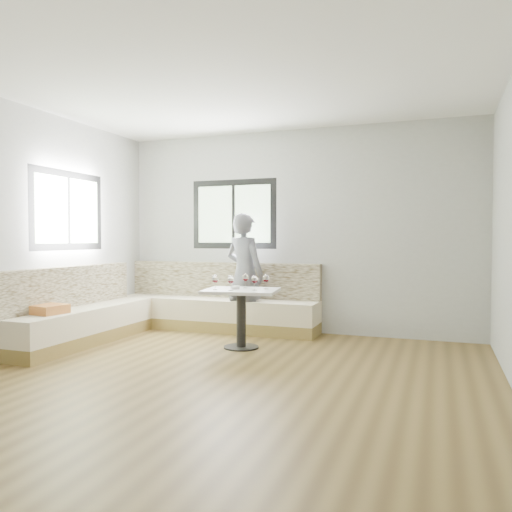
# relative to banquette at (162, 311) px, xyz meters

# --- Properties ---
(room) EXTENTS (5.01, 5.01, 2.81)m
(room) POSITION_rel_banquette_xyz_m (1.51, -1.55, 1.08)
(room) COLOR brown
(room) RESTS_ON ground
(banquette) EXTENTS (2.90, 2.80, 0.95)m
(banquette) POSITION_rel_banquette_xyz_m (0.00, 0.00, 0.00)
(banquette) COLOR olive
(banquette) RESTS_ON ground
(table) EXTENTS (0.94, 0.78, 0.70)m
(table) POSITION_rel_banquette_xyz_m (1.29, -0.36, 0.19)
(table) COLOR black
(table) RESTS_ON ground
(person) EXTENTS (0.69, 0.56, 1.64)m
(person) POSITION_rel_banquette_xyz_m (0.99, 0.52, 0.49)
(person) COLOR #5A5A63
(person) RESTS_ON ground
(olive_ramekin) EXTENTS (0.10, 0.10, 0.04)m
(olive_ramekin) POSITION_rel_banquette_xyz_m (1.22, -0.36, 0.39)
(olive_ramekin) COLOR white
(olive_ramekin) RESTS_ON table
(wine_glass_a) EXTENTS (0.08, 0.08, 0.18)m
(wine_glass_a) POSITION_rel_banquette_xyz_m (1.04, -0.53, 0.49)
(wine_glass_a) COLOR white
(wine_glass_a) RESTS_ON table
(wine_glass_b) EXTENTS (0.08, 0.08, 0.18)m
(wine_glass_b) POSITION_rel_banquette_xyz_m (1.25, -0.56, 0.49)
(wine_glass_b) COLOR white
(wine_glass_b) RESTS_ON table
(wine_glass_c) EXTENTS (0.08, 0.08, 0.18)m
(wine_glass_c) POSITION_rel_banquette_xyz_m (1.49, -0.43, 0.49)
(wine_glass_c) COLOR white
(wine_glass_c) RESTS_ON table
(wine_glass_d) EXTENTS (0.08, 0.08, 0.18)m
(wine_glass_d) POSITION_rel_banquette_xyz_m (1.29, -0.21, 0.49)
(wine_glass_d) COLOR white
(wine_glass_d) RESTS_ON table
(wine_glass_e) EXTENTS (0.08, 0.08, 0.18)m
(wine_glass_e) POSITION_rel_banquette_xyz_m (1.56, -0.24, 0.49)
(wine_glass_e) COLOR white
(wine_glass_e) RESTS_ON table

